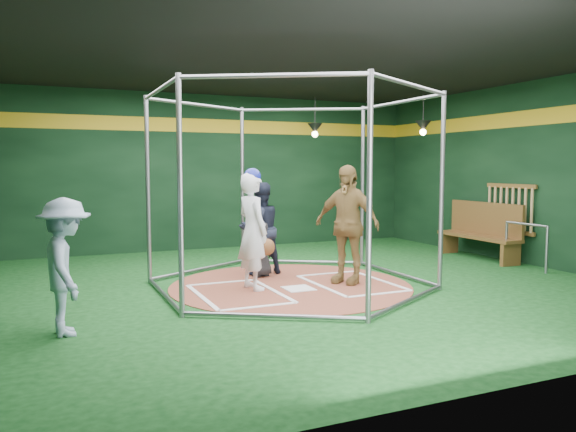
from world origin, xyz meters
name	(u,v)px	position (x,y,z in m)	size (l,w,h in m)	color
room_shell	(290,175)	(0.00, 0.01, 1.75)	(10.10, 9.10, 3.53)	#0C3610
clay_disc	(291,285)	(0.00, 0.00, 0.01)	(3.80, 3.80, 0.01)	brown
home_plate	(298,288)	(0.00, -0.30, 0.02)	(0.43, 0.43, 0.01)	white
batter_box_left	(238,293)	(-0.95, -0.25, 0.02)	(1.17, 1.77, 0.01)	white
batter_box_right	(351,283)	(0.95, -0.25, 0.02)	(1.17, 1.77, 0.01)	white
batting_cage	(291,191)	(0.00, 0.00, 1.50)	(4.05, 4.67, 3.00)	gray
bat_rack	(510,209)	(4.93, 0.40, 1.05)	(0.07, 1.25, 0.98)	brown
pendant_lamp_near	(315,129)	(2.20, 3.60, 2.74)	(0.34, 0.34, 0.90)	black
pendant_lamp_far	(423,126)	(4.00, 2.00, 2.74)	(0.34, 0.34, 0.90)	black
batter_figure	(253,229)	(-0.64, -0.01, 0.93)	(0.53, 0.71, 1.84)	white
visitor_leopard	(347,224)	(0.90, -0.18, 0.96)	(1.11, 0.46, 1.89)	#AF8B4B
catcher_figure	(262,249)	(-0.17, 0.81, 0.49)	(0.52, 0.59, 0.94)	black
umpire	(260,229)	(-0.12, 1.05, 0.81)	(0.77, 0.60, 1.59)	black
bystander_blue	(65,267)	(-3.33, -1.34, 0.77)	(0.99, 0.57, 1.54)	#97AEC8
dugout_bench	(482,230)	(4.64, 0.85, 0.59)	(0.46, 1.98, 1.16)	brown
steel_railing	(526,238)	(4.55, -0.39, 0.57)	(0.05, 0.99, 0.85)	gray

